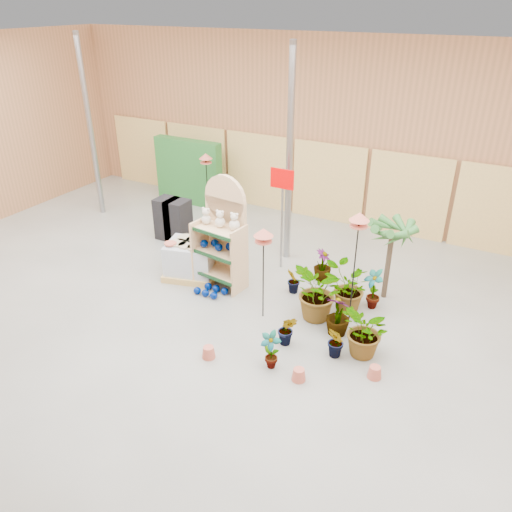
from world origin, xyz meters
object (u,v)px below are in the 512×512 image
(display_shelf, at_px, (224,237))
(pallet_stack, at_px, (192,260))
(potted_plant_2, at_px, (319,293))
(bird_table_front, at_px, (264,235))

(display_shelf, bearing_deg, pallet_stack, -166.53)
(pallet_stack, relative_size, potted_plant_2, 1.15)
(pallet_stack, height_order, bird_table_front, bird_table_front)
(display_shelf, xyz_separation_m, potted_plant_2, (2.15, -0.33, -0.49))
(display_shelf, relative_size, bird_table_front, 1.28)
(bird_table_front, bearing_deg, pallet_stack, 162.55)
(potted_plant_2, bearing_deg, bird_table_front, -157.38)
(pallet_stack, bearing_deg, display_shelf, -8.57)
(display_shelf, relative_size, potted_plant_2, 2.08)
(display_shelf, relative_size, pallet_stack, 1.81)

